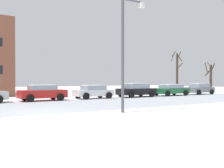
# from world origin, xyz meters

# --- Properties ---
(ground_plane) EXTENTS (120.00, 120.00, 0.00)m
(ground_plane) POSITION_xyz_m (0.00, 0.00, 0.00)
(ground_plane) COLOR white
(road_surface) EXTENTS (80.00, 8.43, 0.00)m
(road_surface) POSITION_xyz_m (0.00, 3.21, 0.00)
(road_surface) COLOR #B7BCC4
(road_surface) RESTS_ON ground
(street_lamp) EXTENTS (1.57, 0.36, 6.43)m
(street_lamp) POSITION_xyz_m (4.32, -2.33, 3.85)
(street_lamp) COLOR #4C4F54
(street_lamp) RESTS_ON ground
(parked_car_red) EXTENTS (4.04, 2.10, 1.40)m
(parked_car_red) POSITION_xyz_m (2.75, 8.23, 0.73)
(parked_car_red) COLOR red
(parked_car_red) RESTS_ON ground
(parked_car_white) EXTENTS (3.85, 2.02, 1.33)m
(parked_car_white) POSITION_xyz_m (7.80, 8.30, 0.69)
(parked_car_white) COLOR white
(parked_car_white) RESTS_ON ground
(parked_car_black) EXTENTS (4.23, 2.17, 1.49)m
(parked_car_black) POSITION_xyz_m (12.85, 8.04, 0.76)
(parked_car_black) COLOR black
(parked_car_black) RESTS_ON ground
(parked_car_green) EXTENTS (4.53, 2.13, 1.33)m
(parked_car_green) POSITION_xyz_m (17.91, 8.00, 0.69)
(parked_car_green) COLOR #1E6038
(parked_car_green) RESTS_ON ground
(parked_car_gray) EXTENTS (3.90, 2.10, 1.43)m
(parked_car_gray) POSITION_xyz_m (22.96, 8.11, 0.73)
(parked_car_gray) COLOR slate
(parked_car_gray) RESTS_ON ground
(tree_far_mid) EXTENTS (1.61, 1.59, 5.83)m
(tree_far_mid) POSITION_xyz_m (22.12, 11.14, 2.93)
(tree_far_mid) COLOR #423326
(tree_far_mid) RESTS_ON ground
(tree_far_right) EXTENTS (1.68, 1.51, 4.52)m
(tree_far_right) POSITION_xyz_m (28.16, 10.43, 2.30)
(tree_far_right) COLOR #423326
(tree_far_right) RESTS_ON ground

